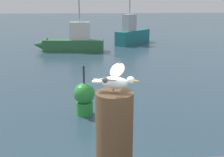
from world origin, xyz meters
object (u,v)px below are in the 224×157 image
mooring_post (114,137)px  boat_teal (134,34)px  boat_green (69,43)px  seagull (115,79)px  channel_buoy (84,97)px

mooring_post → boat_teal: bearing=80.7°
boat_green → mooring_post: bearing=-84.7°
boat_teal → boat_green: (-4.22, -2.65, -0.14)m
mooring_post → boat_green: (-1.37, 14.75, -1.34)m
mooring_post → boat_teal: size_ratio=0.16×
boat_green → boat_teal: bearing=32.2°
seagull → boat_green: size_ratio=0.14×
mooring_post → seagull: 0.51m
seagull → boat_teal: (2.85, 17.41, -1.71)m
boat_teal → channel_buoy: boat_teal is taller
mooring_post → seagull: (0.00, -0.00, 0.51)m
seagull → boat_teal: bearing=80.7°
seagull → channel_buoy: size_ratio=0.43×
mooring_post → boat_teal: 17.68m
boat_teal → channel_buoy: bearing=-104.5°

